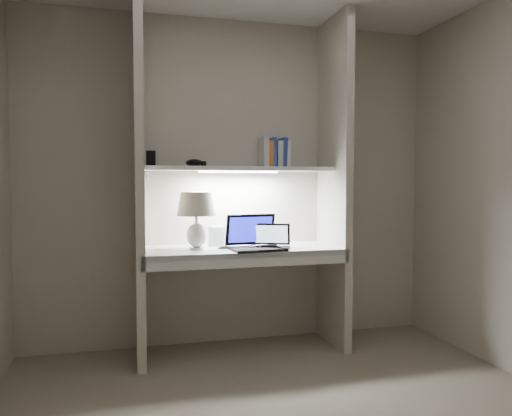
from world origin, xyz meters
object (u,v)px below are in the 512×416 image
object	(u,v)px
laptop_main	(255,241)
speaker	(217,236)
laptop_netbook	(270,243)
book_row	(274,154)
table_lamp	(196,211)

from	to	relation	value
laptop_main	speaker	bearing A→B (deg)	129.47
laptop_netbook	book_row	xyz separation A→B (m)	(0.12, 0.29, 0.66)
table_lamp	book_row	distance (m)	0.80
table_lamp	speaker	world-z (taller)	table_lamp
laptop_netbook	table_lamp	bearing A→B (deg)	-167.21
book_row	speaker	bearing A→B (deg)	-174.12
speaker	book_row	xyz separation A→B (m)	(0.47, 0.05, 0.63)
table_lamp	laptop_main	bearing A→B (deg)	-10.97
laptop_main	laptop_netbook	distance (m)	0.12
table_lamp	laptop_netbook	world-z (taller)	table_lamp
laptop_netbook	book_row	bearing A→B (deg)	89.12
table_lamp	laptop_netbook	distance (m)	0.58
speaker	laptop_netbook	bearing A→B (deg)	-52.47
laptop_netbook	speaker	bearing A→B (deg)	166.94
book_row	laptop_main	bearing A→B (deg)	-129.32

